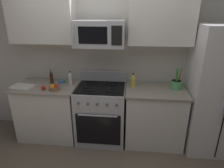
{
  "coord_description": "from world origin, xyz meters",
  "views": [
    {
      "loc": [
        0.46,
        -2.12,
        2.06
      ],
      "look_at": [
        0.19,
        0.54,
        1.03
      ],
      "focal_mm": 31.58,
      "sensor_mm": 36.0,
      "label": 1
    }
  ],
  "objects_px": {
    "range_oven": "(101,113)",
    "fruit_basket": "(54,87)",
    "apple_loose": "(43,88)",
    "bottle_oil": "(133,81)",
    "bottle_vinegar": "(70,78)",
    "refrigerator": "(217,91)",
    "utensil_crock": "(176,84)",
    "cutting_board": "(22,87)",
    "prep_bowl": "(62,81)",
    "bottle_soy": "(51,77)",
    "microwave": "(100,34)"
  },
  "relations": [
    {
      "from": "range_oven",
      "to": "prep_bowl",
      "type": "bearing_deg",
      "value": 166.06
    },
    {
      "from": "refrigerator",
      "to": "apple_loose",
      "type": "relative_size",
      "value": 27.21
    },
    {
      "from": "fruit_basket",
      "to": "prep_bowl",
      "type": "bearing_deg",
      "value": 88.94
    },
    {
      "from": "refrigerator",
      "to": "bottle_vinegar",
      "type": "distance_m",
      "value": 2.22
    },
    {
      "from": "apple_loose",
      "to": "cutting_board",
      "type": "bearing_deg",
      "value": 169.53
    },
    {
      "from": "fruit_basket",
      "to": "bottle_soy",
      "type": "xyz_separation_m",
      "value": [
        -0.14,
        0.25,
        0.06
      ]
    },
    {
      "from": "fruit_basket",
      "to": "bottle_soy",
      "type": "relative_size",
      "value": 0.82
    },
    {
      "from": "fruit_basket",
      "to": "apple_loose",
      "type": "bearing_deg",
      "value": -175.46
    },
    {
      "from": "refrigerator",
      "to": "apple_loose",
      "type": "distance_m",
      "value": 2.56
    },
    {
      "from": "bottle_oil",
      "to": "prep_bowl",
      "type": "bearing_deg",
      "value": 176.15
    },
    {
      "from": "bottle_vinegar",
      "to": "prep_bowl",
      "type": "bearing_deg",
      "value": 157.0
    },
    {
      "from": "range_oven",
      "to": "prep_bowl",
      "type": "xyz_separation_m",
      "value": [
        -0.68,
        0.17,
        0.46
      ]
    },
    {
      "from": "range_oven",
      "to": "apple_loose",
      "type": "xyz_separation_m",
      "value": [
        -0.84,
        -0.17,
        0.47
      ]
    },
    {
      "from": "bottle_soy",
      "to": "prep_bowl",
      "type": "xyz_separation_m",
      "value": [
        0.14,
        0.07,
        -0.08
      ]
    },
    {
      "from": "cutting_board",
      "to": "bottle_soy",
      "type": "bearing_deg",
      "value": 25.28
    },
    {
      "from": "microwave",
      "to": "utensil_crock",
      "type": "distance_m",
      "value": 1.37
    },
    {
      "from": "utensil_crock",
      "to": "bottle_oil",
      "type": "height_order",
      "value": "utensil_crock"
    },
    {
      "from": "apple_loose",
      "to": "utensil_crock",
      "type": "bearing_deg",
      "value": 7.24
    },
    {
      "from": "fruit_basket",
      "to": "cutting_board",
      "type": "bearing_deg",
      "value": 173.96
    },
    {
      "from": "fruit_basket",
      "to": "apple_loose",
      "type": "distance_m",
      "value": 0.16
    },
    {
      "from": "refrigerator",
      "to": "apple_loose",
      "type": "xyz_separation_m",
      "value": [
        -2.55,
        -0.15,
        0.01
      ]
    },
    {
      "from": "refrigerator",
      "to": "utensil_crock",
      "type": "xyz_separation_m",
      "value": [
        -0.56,
        0.1,
        0.05
      ]
    },
    {
      "from": "refrigerator",
      "to": "cutting_board",
      "type": "distance_m",
      "value": 2.94
    },
    {
      "from": "microwave",
      "to": "prep_bowl",
      "type": "height_order",
      "value": "microwave"
    },
    {
      "from": "prep_bowl",
      "to": "cutting_board",
      "type": "bearing_deg",
      "value": -154.69
    },
    {
      "from": "fruit_basket",
      "to": "prep_bowl",
      "type": "height_order",
      "value": "fruit_basket"
    },
    {
      "from": "bottle_oil",
      "to": "utensil_crock",
      "type": "bearing_deg",
      "value": -0.12
    },
    {
      "from": "range_oven",
      "to": "bottle_oil",
      "type": "xyz_separation_m",
      "value": [
        0.49,
        0.09,
        0.54
      ]
    },
    {
      "from": "microwave",
      "to": "cutting_board",
      "type": "bearing_deg",
      "value": -174.33
    },
    {
      "from": "apple_loose",
      "to": "bottle_soy",
      "type": "bearing_deg",
      "value": 84.27
    },
    {
      "from": "range_oven",
      "to": "apple_loose",
      "type": "bearing_deg",
      "value": -168.93
    },
    {
      "from": "refrigerator",
      "to": "bottle_oil",
      "type": "distance_m",
      "value": 1.22
    },
    {
      "from": "cutting_board",
      "to": "bottle_oil",
      "type": "bearing_deg",
      "value": 6.07
    },
    {
      "from": "range_oven",
      "to": "utensil_crock",
      "type": "distance_m",
      "value": 1.26
    },
    {
      "from": "range_oven",
      "to": "refrigerator",
      "type": "xyz_separation_m",
      "value": [
        1.71,
        -0.02,
        0.46
      ]
    },
    {
      "from": "bottle_oil",
      "to": "bottle_vinegar",
      "type": "relative_size",
      "value": 1.02
    },
    {
      "from": "range_oven",
      "to": "bottle_vinegar",
      "type": "distance_m",
      "value": 0.74
    },
    {
      "from": "microwave",
      "to": "prep_bowl",
      "type": "xyz_separation_m",
      "value": [
        -0.68,
        0.14,
        -0.79
      ]
    },
    {
      "from": "apple_loose",
      "to": "bottle_oil",
      "type": "relative_size",
      "value": 0.31
    },
    {
      "from": "cutting_board",
      "to": "apple_loose",
      "type": "bearing_deg",
      "value": -10.47
    },
    {
      "from": "utensil_crock",
      "to": "refrigerator",
      "type": "bearing_deg",
      "value": -10.58
    },
    {
      "from": "microwave",
      "to": "prep_bowl",
      "type": "relative_size",
      "value": 6.43
    },
    {
      "from": "range_oven",
      "to": "fruit_basket",
      "type": "xyz_separation_m",
      "value": [
        -0.68,
        -0.15,
        0.48
      ]
    },
    {
      "from": "microwave",
      "to": "fruit_basket",
      "type": "bearing_deg",
      "value": -165.19
    },
    {
      "from": "range_oven",
      "to": "cutting_board",
      "type": "distance_m",
      "value": 1.31
    },
    {
      "from": "apple_loose",
      "to": "cutting_board",
      "type": "distance_m",
      "value": 0.39
    },
    {
      "from": "range_oven",
      "to": "utensil_crock",
      "type": "xyz_separation_m",
      "value": [
        1.15,
        0.09,
        0.51
      ]
    },
    {
      "from": "apple_loose",
      "to": "refrigerator",
      "type": "bearing_deg",
      "value": 3.32
    },
    {
      "from": "bottle_oil",
      "to": "bottle_vinegar",
      "type": "bearing_deg",
      "value": 179.65
    },
    {
      "from": "utensil_crock",
      "to": "bottle_oil",
      "type": "distance_m",
      "value": 0.65
    }
  ]
}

